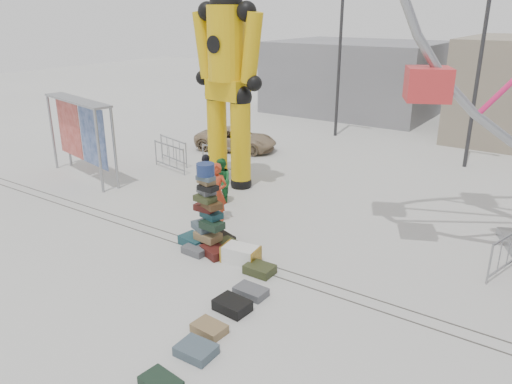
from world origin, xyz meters
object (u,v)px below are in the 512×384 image
Objects in this scene: lamp_post_right at (483,58)px; steamer_trunk at (241,254)px; banner_scaffold at (79,120)px; barricade_dummy_a at (173,151)px; crash_test_dummy at (227,74)px; barricade_dummy_b at (169,157)px; barricade_wheel_front at (509,252)px; pedestrian_red at (217,192)px; pedestrian_black at (206,178)px; pedestrian_green at (221,181)px; barricade_dummy_c at (224,160)px; lamp_post_left at (342,48)px; parked_suv at (236,139)px; suitcase_tower at (209,225)px.

steamer_trunk is (-2.95, -12.27, -4.26)m from lamp_post_right.
barricade_dummy_a is (1.50, 3.46, -1.78)m from banner_scaffold.
barricade_dummy_b is (-3.11, 0.01, -3.58)m from crash_test_dummy.
barricade_wheel_front is (2.91, -8.87, -3.93)m from lamp_post_right.
pedestrian_black is at bearing 128.46° from pedestrian_red.
lamp_post_right is at bearing 99.62° from pedestrian_green.
barricade_wheel_front is at bearing -2.01° from pedestrian_red.
banner_scaffold is 7.14m from pedestrian_red.
barricade_dummy_c is (2.66, 0.14, 0.00)m from barricade_dummy_a.
lamp_post_left is 4.31× the size of pedestrian_red.
barricade_dummy_c reaches higher than parked_suv.
banner_scaffold reaches higher than pedestrian_green.
lamp_post_right reaches higher than banner_scaffold.
barricade_wheel_front is (13.03, -1.49, 0.00)m from barricade_dummy_b.
pedestrian_green is at bearing 133.56° from suitcase_tower.
lamp_post_right reaches higher than crash_test_dummy.
barricade_dummy_c is 3.33m from pedestrian_black.
banner_scaffold is 1.14× the size of parked_suv.
lamp_post_left is at bearing 79.07° from banner_scaffold.
lamp_post_left is at bearing -65.45° from pedestrian_black.
crash_test_dummy is 4.75m from pedestrian_red.
pedestrian_red is at bearing -19.93° from barricade_dummy_b.
lamp_post_left reaches higher than barricade_dummy_c.
suitcase_tower is 6.86m from barricade_dummy_c.
lamp_post_left is 3.24× the size of suitcase_tower.
pedestrian_red is (-8.11, -1.53, 0.38)m from barricade_wheel_front.
banner_scaffold is at bearing 28.55° from pedestrian_black.
barricade_dummy_c is 0.52× the size of parked_suv.
barricade_dummy_b is 2.31m from barricade_dummy_c.
lamp_post_left is 1.02× the size of crash_test_dummy.
banner_scaffold is 4.17m from barricade_dummy_a.
lamp_post_left reaches higher than pedestrian_black.
barricade_wheel_front is at bearing 16.70° from banner_scaffold.
crash_test_dummy is 6.07m from banner_scaffold.
lamp_post_right reaches higher than barricade_dummy_b.
parked_suv is (-5.52, 8.76, -0.16)m from suitcase_tower.
pedestrian_red is (-2.25, 1.87, 0.71)m from steamer_trunk.
barricade_dummy_a is at bearing -165.92° from pedestrian_green.
parked_suv is (-1.67, 3.09, -0.02)m from barricade_dummy_c.
pedestrian_red is 0.49× the size of parked_suv.
pedestrian_green is 0.41× the size of parked_suv.
crash_test_dummy is at bearing 11.45° from barricade_dummy_b.
pedestrian_green is at bearing -56.32° from crash_test_dummy.
lamp_post_left reaches higher than barricade_wheel_front.
lamp_post_right is 4.31× the size of pedestrian_red.
pedestrian_black reaches higher than parked_suv.
parked_suv is at bearing 88.24° from barricade_dummy_a.
pedestrian_green is at bearing -162.60° from parked_suv.
pedestrian_green reaches higher than barricade_dummy_a.
crash_test_dummy is 6.06m from parked_suv.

